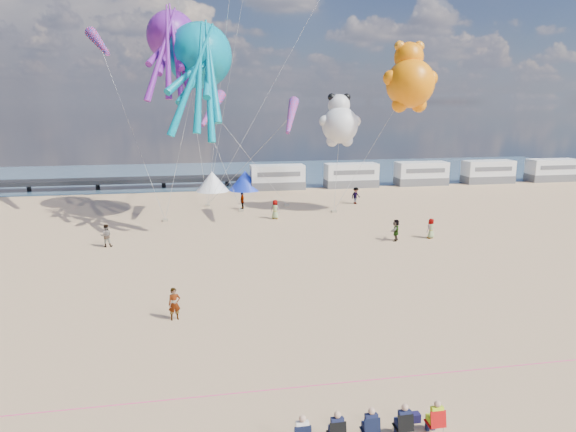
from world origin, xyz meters
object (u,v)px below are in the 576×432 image
at_px(motorhome_2, 421,173).
at_px(beachgoer_3, 242,201).
at_px(tent_blue, 245,180).
at_px(standing_person, 174,304).
at_px(sandbag_a, 165,220).
at_px(motorhome_1, 351,175).
at_px(kite_panda, 340,125).
at_px(spectator_row, 370,424).
at_px(sandbag_d, 287,205).
at_px(beachgoer_4, 396,230).
at_px(windsock_mid, 212,109).
at_px(kite_octopus_teal, 200,56).
at_px(kite_teddy_orange, 410,83).
at_px(windsock_right, 291,116).
at_px(cooler_navy, 414,417).
at_px(beachgoer_1, 106,236).
at_px(windsock_left, 99,43).
at_px(beachgoer_6, 275,209).
at_px(beachgoer_0, 431,228).
at_px(motorhome_0, 277,177).
at_px(sandbag_e, 208,205).
at_px(motorhome_4, 552,170).
at_px(sandbag_c, 334,211).
at_px(beachgoer_2, 356,196).
at_px(sandbag_b, 241,210).
at_px(tent_white, 212,181).
at_px(kite_octopus_purple, 172,36).

height_order(motorhome_2, beachgoer_3, motorhome_2).
height_order(tent_blue, standing_person, tent_blue).
bearing_deg(sandbag_a, motorhome_1, 35.03).
bearing_deg(kite_panda, motorhome_2, 33.62).
relative_size(spectator_row, sandbag_d, 12.20).
xyz_separation_m(beachgoer_4, windsock_mid, (-13.59, 9.47, 9.11)).
height_order(beachgoer_4, kite_octopus_teal, kite_octopus_teal).
distance_m(kite_teddy_orange, windsock_right, 11.59).
height_order(cooler_navy, windsock_right, windsock_right).
bearing_deg(sandbag_a, beachgoer_1, -116.39).
height_order(sandbag_a, windsock_left, windsock_left).
distance_m(motorhome_2, sandbag_d, 22.53).
height_order(kite_octopus_teal, windsock_right, kite_octopus_teal).
bearing_deg(beachgoer_3, kite_panda, 58.38).
height_order(beachgoer_6, kite_teddy_orange, kite_teddy_orange).
relative_size(beachgoer_0, beachgoer_3, 0.94).
bearing_deg(windsock_mid, motorhome_0, 82.56).
height_order(motorhome_1, sandbag_a, motorhome_1).
height_order(sandbag_e, kite_teddy_orange, kite_teddy_orange).
bearing_deg(beachgoer_6, beachgoer_1, 59.14).
distance_m(beachgoer_4, windsock_mid, 18.90).
xyz_separation_m(motorhome_4, sandbag_e, (-46.84, -9.39, -1.39)).
bearing_deg(spectator_row, beachgoer_6, 86.49).
bearing_deg(beachgoer_0, kite_panda, -94.89).
distance_m(spectator_row, sandbag_e, 39.38).
xyz_separation_m(beachgoer_3, sandbag_e, (-3.42, 2.05, -0.74)).
height_order(beachgoer_6, sandbag_e, beachgoer_6).
relative_size(windsock_left, windsock_mid, 1.19).
bearing_deg(standing_person, beachgoer_6, 56.57).
relative_size(motorhome_4, windsock_right, 1.23).
distance_m(cooler_navy, kite_teddy_orange, 35.10).
height_order(motorhome_1, sandbag_e, motorhome_1).
bearing_deg(sandbag_e, sandbag_c, -23.24).
distance_m(standing_person, sandbag_a, 22.21).
xyz_separation_m(cooler_navy, beachgoer_3, (-2.49, 36.32, 0.70)).
distance_m(beachgoer_2, beachgoer_3, 12.12).
bearing_deg(beachgoer_0, beachgoer_1, -32.52).
relative_size(kite_teddy_orange, windsock_left, 1.05).
distance_m(beachgoer_1, sandbag_e, 16.10).
height_order(motorhome_2, sandbag_b, motorhome_2).
bearing_deg(sandbag_c, spectator_row, -103.39).
bearing_deg(motorhome_4, beachgoer_0, -139.45).
distance_m(tent_white, beachgoer_3, 11.74).
xyz_separation_m(motorhome_0, windsock_right, (-1.73, -18.46, 7.92)).
distance_m(cooler_navy, beachgoer_3, 36.41).
bearing_deg(sandbag_e, motorhome_2, 18.64).
height_order(tent_blue, sandbag_b, tent_blue).
bearing_deg(sandbag_d, kite_octopus_purple, -170.25).
xyz_separation_m(tent_white, standing_person, (-3.20, -37.78, -0.38)).
distance_m(sandbag_d, windsock_mid, 13.57).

